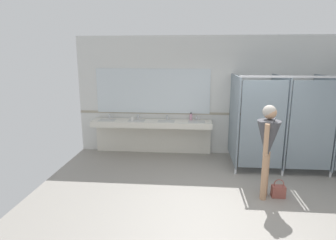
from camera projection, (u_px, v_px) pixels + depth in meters
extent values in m
cube|color=gray|center=(240.00, 201.00, 5.08)|extent=(7.69, 5.46, 0.10)
cube|color=silver|center=(228.00, 96.00, 7.17)|extent=(7.69, 0.12, 2.98)
cube|color=#9E937F|center=(227.00, 114.00, 7.20)|extent=(7.69, 0.01, 0.06)
cube|color=silver|center=(152.00, 123.00, 7.14)|extent=(3.01, 0.52, 0.14)
cube|color=silver|center=(153.00, 138.00, 7.46)|extent=(3.01, 0.08, 0.76)
cube|color=beige|center=(107.00, 122.00, 7.20)|extent=(0.41, 0.29, 0.11)
cylinder|color=silver|center=(110.00, 116.00, 7.38)|extent=(0.04, 0.04, 0.11)
cylinder|color=silver|center=(109.00, 115.00, 7.31)|extent=(0.03, 0.11, 0.03)
sphere|color=silver|center=(112.00, 117.00, 7.39)|extent=(0.04, 0.04, 0.04)
cube|color=beige|center=(137.00, 123.00, 7.14)|extent=(0.41, 0.29, 0.11)
cylinder|color=silver|center=(138.00, 117.00, 7.31)|extent=(0.04, 0.04, 0.11)
cylinder|color=silver|center=(138.00, 116.00, 7.25)|extent=(0.03, 0.11, 0.03)
sphere|color=silver|center=(141.00, 118.00, 7.32)|extent=(0.04, 0.04, 0.04)
cube|color=beige|center=(166.00, 123.00, 7.08)|extent=(0.41, 0.29, 0.11)
cylinder|color=silver|center=(167.00, 117.00, 7.25)|extent=(0.04, 0.04, 0.11)
cylinder|color=silver|center=(167.00, 116.00, 7.19)|extent=(0.03, 0.11, 0.03)
sphere|color=silver|center=(170.00, 118.00, 7.26)|extent=(0.04, 0.04, 0.04)
cube|color=beige|center=(197.00, 124.00, 7.01)|extent=(0.41, 0.29, 0.11)
cylinder|color=silver|center=(197.00, 118.00, 7.19)|extent=(0.04, 0.04, 0.11)
cylinder|color=silver|center=(197.00, 117.00, 7.12)|extent=(0.03, 0.11, 0.03)
sphere|color=silver|center=(199.00, 119.00, 7.20)|extent=(0.04, 0.04, 0.04)
cube|color=silver|center=(153.00, 91.00, 7.23)|extent=(2.91, 0.02, 1.13)
cube|color=gray|center=(234.00, 118.00, 6.50)|extent=(0.03, 1.38, 1.95)
cylinder|color=silver|center=(235.00, 171.00, 6.11)|extent=(0.05, 0.05, 0.12)
cube|color=gray|center=(278.00, 119.00, 6.42)|extent=(0.03, 1.38, 1.95)
cylinder|color=silver|center=(282.00, 173.00, 6.03)|extent=(0.05, 0.05, 0.12)
cube|color=gray|center=(323.00, 120.00, 6.33)|extent=(0.03, 1.38, 1.95)
cylinder|color=silver|center=(330.00, 174.00, 5.95)|extent=(0.05, 0.05, 0.12)
cube|color=gray|center=(263.00, 125.00, 5.82)|extent=(0.90, 0.03, 1.85)
cube|color=gray|center=(312.00, 126.00, 5.73)|extent=(0.90, 0.03, 1.85)
cube|color=#B7BABF|center=(318.00, 77.00, 5.52)|extent=(3.00, 0.04, 0.04)
cylinder|color=tan|center=(266.00, 174.00, 5.11)|extent=(0.11, 0.11, 0.82)
cylinder|color=tan|center=(264.00, 177.00, 4.95)|extent=(0.11, 0.11, 0.82)
cone|color=#47474C|center=(268.00, 141.00, 4.89)|extent=(0.51, 0.51, 0.70)
cube|color=#47474C|center=(269.00, 123.00, 4.82)|extent=(0.31, 0.47, 0.10)
cylinder|color=tan|center=(270.00, 132.00, 5.09)|extent=(0.08, 0.08, 0.53)
cylinder|color=tan|center=(266.00, 139.00, 4.65)|extent=(0.08, 0.08, 0.53)
sphere|color=tan|center=(270.00, 113.00, 4.78)|extent=(0.22, 0.22, 0.22)
sphere|color=#A59E93|center=(269.00, 112.00, 4.78)|extent=(0.23, 0.23, 0.23)
cube|color=#934C42|center=(278.00, 191.00, 5.09)|extent=(0.23, 0.15, 0.21)
torus|color=#934C42|center=(279.00, 184.00, 5.06)|extent=(0.18, 0.02, 0.18)
cylinder|color=#D899B2|center=(191.00, 117.00, 7.18)|extent=(0.07, 0.07, 0.16)
cylinder|color=black|center=(191.00, 113.00, 7.16)|extent=(0.03, 0.03, 0.04)
cylinder|color=white|center=(132.00, 119.00, 7.12)|extent=(0.07, 0.07, 0.09)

